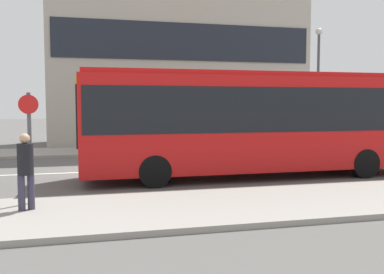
{
  "coord_description": "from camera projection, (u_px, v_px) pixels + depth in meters",
  "views": [
    {
      "loc": [
        -1.05,
        -15.6,
        2.43
      ],
      "look_at": [
        2.34,
        -1.97,
        1.35
      ],
      "focal_mm": 40.0,
      "sensor_mm": 36.0,
      "label": 1
    }
  ],
  "objects": [
    {
      "name": "pedestrian_near_stop",
      "position": [
        26.0,
        167.0,
        9.24
      ],
      "size": [
        0.34,
        0.34,
        1.67
      ],
      "rotation": [
        0.0,
        0.0,
        3.47
      ],
      "color": "#383347",
      "rests_on": "sidewalk_near"
    },
    {
      "name": "bus_stop_sign",
      "position": [
        30.0,
        139.0,
        9.82
      ],
      "size": [
        0.44,
        0.12,
        2.57
      ],
      "color": "#4C4C51",
      "rests_on": "sidewalk_near"
    },
    {
      "name": "sidewalk_far",
      "position": [
        108.0,
        151.0,
        21.57
      ],
      "size": [
        44.0,
        3.5,
        0.13
      ],
      "color": "gray",
      "rests_on": "ground_plane"
    },
    {
      "name": "street_lamp",
      "position": [
        318.0,
        74.0,
        23.0
      ],
      "size": [
        0.36,
        0.36,
        6.37
      ],
      "color": "#4C4C51",
      "rests_on": "sidewalk_far"
    },
    {
      "name": "ground_plane",
      "position": [
        117.0,
        171.0,
        15.53
      ],
      "size": [
        120.0,
        120.0,
        0.0
      ],
      "primitive_type": "plane",
      "color": "#595654"
    },
    {
      "name": "sidewalk_near",
      "position": [
        136.0,
        211.0,
        9.48
      ],
      "size": [
        44.0,
        3.5,
        0.13
      ],
      "color": "gray",
      "rests_on": "ground_plane"
    },
    {
      "name": "city_bus",
      "position": [
        253.0,
        118.0,
        14.24
      ],
      "size": [
        11.34,
        2.52,
        3.45
      ],
      "rotation": [
        0.0,
        0.0,
        -0.0
      ],
      "color": "red",
      "rests_on": "ground_plane"
    },
    {
      "name": "lane_centerline",
      "position": [
        117.0,
        171.0,
        15.53
      ],
      "size": [
        41.8,
        0.16,
        0.01
      ],
      "color": "silver",
      "rests_on": "ground_plane"
    },
    {
      "name": "parked_car_0",
      "position": [
        340.0,
        140.0,
        21.41
      ],
      "size": [
        4.6,
        1.85,
        1.39
      ],
      "color": "#4C5156",
      "rests_on": "ground_plane"
    }
  ]
}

